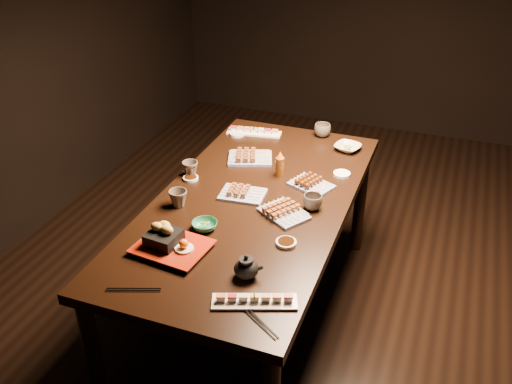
% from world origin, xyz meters
% --- Properties ---
extents(ground, '(5.00, 5.00, 0.00)m').
position_xyz_m(ground, '(0.00, 0.00, 0.00)').
color(ground, black).
rests_on(ground, ground).
extents(dining_table, '(0.92, 1.81, 0.75)m').
position_xyz_m(dining_table, '(-0.31, -0.32, 0.38)').
color(dining_table, black).
rests_on(dining_table, ground).
extents(sushi_platter_near, '(0.33, 0.19, 0.04)m').
position_xyz_m(sushi_platter_near, '(-0.04, -1.00, 0.77)').
color(sushi_platter_near, white).
rests_on(sushi_platter_near, dining_table).
extents(sushi_platter_far, '(0.33, 0.14, 0.04)m').
position_xyz_m(sushi_platter_far, '(-0.58, 0.41, 0.77)').
color(sushi_platter_far, white).
rests_on(sushi_platter_far, dining_table).
extents(yakitori_plate_center, '(0.23, 0.17, 0.05)m').
position_xyz_m(yakitori_plate_center, '(-0.37, -0.29, 0.78)').
color(yakitori_plate_center, '#828EB6').
rests_on(yakitori_plate_center, dining_table).
extents(yakitori_plate_right, '(0.27, 0.25, 0.05)m').
position_xyz_m(yakitori_plate_right, '(-0.13, -0.39, 0.78)').
color(yakitori_plate_right, '#828EB6').
rests_on(yakitori_plate_right, dining_table).
extents(yakitori_plate_left, '(0.28, 0.24, 0.06)m').
position_xyz_m(yakitori_plate_left, '(-0.48, 0.08, 0.78)').
color(yakitori_plate_left, '#828EB6').
rests_on(yakitori_plate_left, dining_table).
extents(tsukune_plate, '(0.24, 0.22, 0.05)m').
position_xyz_m(tsukune_plate, '(-0.08, -0.09, 0.78)').
color(tsukune_plate, '#828EB6').
rests_on(tsukune_plate, dining_table).
extents(edamame_bowl_green, '(0.14, 0.14, 0.04)m').
position_xyz_m(edamame_bowl_green, '(-0.42, -0.62, 0.77)').
color(edamame_bowl_green, '#297F5A').
rests_on(edamame_bowl_green, dining_table).
extents(edamame_bowl_cream, '(0.17, 0.17, 0.03)m').
position_xyz_m(edamame_bowl_cream, '(-0.00, 0.38, 0.77)').
color(edamame_bowl_cream, '#BEB09C').
rests_on(edamame_bowl_cream, dining_table).
extents(tempura_tray, '(0.32, 0.27, 0.11)m').
position_xyz_m(tempura_tray, '(-0.48, -0.81, 0.80)').
color(tempura_tray, black).
rests_on(tempura_tray, dining_table).
extents(teacup_near_left, '(0.12, 0.12, 0.08)m').
position_xyz_m(teacup_near_left, '(-0.62, -0.48, 0.79)').
color(teacup_near_left, '#4D443A').
rests_on(teacup_near_left, dining_table).
extents(teacup_mid_right, '(0.10, 0.10, 0.07)m').
position_xyz_m(teacup_mid_right, '(-0.02, -0.29, 0.79)').
color(teacup_mid_right, '#4D443A').
rests_on(teacup_mid_right, dining_table).
extents(teacup_far_left, '(0.10, 0.10, 0.08)m').
position_xyz_m(teacup_far_left, '(-0.70, -0.19, 0.79)').
color(teacup_far_left, '#4D443A').
rests_on(teacup_far_left, dining_table).
extents(teacup_far_right, '(0.10, 0.10, 0.08)m').
position_xyz_m(teacup_far_right, '(-0.19, 0.52, 0.79)').
color(teacup_far_right, '#4D443A').
rests_on(teacup_far_right, dining_table).
extents(teapot, '(0.14, 0.14, 0.10)m').
position_xyz_m(teapot, '(-0.13, -0.86, 0.80)').
color(teapot, black).
rests_on(teapot, dining_table).
extents(condiment_bottle, '(0.05, 0.05, 0.14)m').
position_xyz_m(condiment_bottle, '(-0.27, -0.03, 0.82)').
color(condiment_bottle, '#63330D').
rests_on(condiment_bottle, dining_table).
extents(sauce_dish_west, '(0.09, 0.09, 0.01)m').
position_xyz_m(sauce_dish_west, '(-0.68, -0.23, 0.76)').
color(sauce_dish_west, white).
rests_on(sauce_dish_west, dining_table).
extents(sauce_dish_east, '(0.09, 0.09, 0.02)m').
position_xyz_m(sauce_dish_east, '(0.03, 0.08, 0.76)').
color(sauce_dish_east, white).
rests_on(sauce_dish_east, dining_table).
extents(sauce_dish_se, '(0.10, 0.10, 0.02)m').
position_xyz_m(sauce_dish_se, '(-0.05, -0.60, 0.76)').
color(sauce_dish_se, white).
rests_on(sauce_dish_se, dining_table).
extents(sauce_dish_nw, '(0.10, 0.10, 0.02)m').
position_xyz_m(sauce_dish_nw, '(-0.67, 0.36, 0.76)').
color(sauce_dish_nw, white).
rests_on(sauce_dish_nw, dining_table).
extents(chopsticks_near, '(0.20, 0.09, 0.01)m').
position_xyz_m(chopsticks_near, '(-0.50, -1.09, 0.75)').
color(chopsticks_near, black).
rests_on(chopsticks_near, dining_table).
extents(chopsticks_se, '(0.21, 0.15, 0.01)m').
position_xyz_m(chopsticks_se, '(-0.01, -1.08, 0.75)').
color(chopsticks_se, black).
rests_on(chopsticks_se, dining_table).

